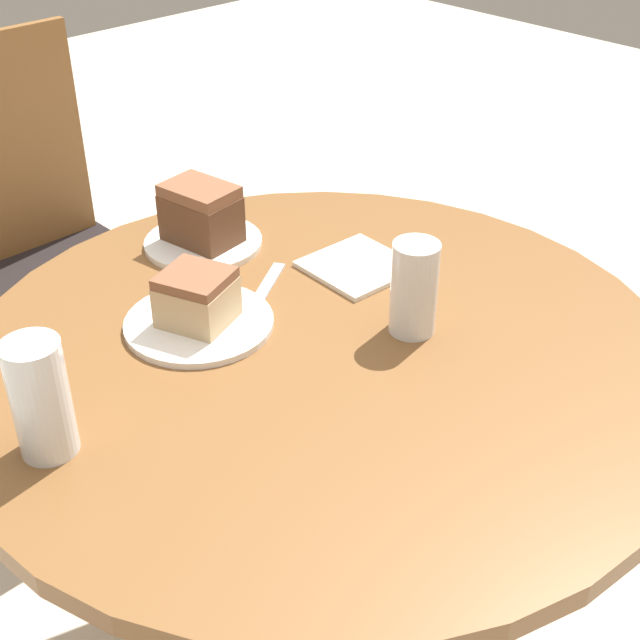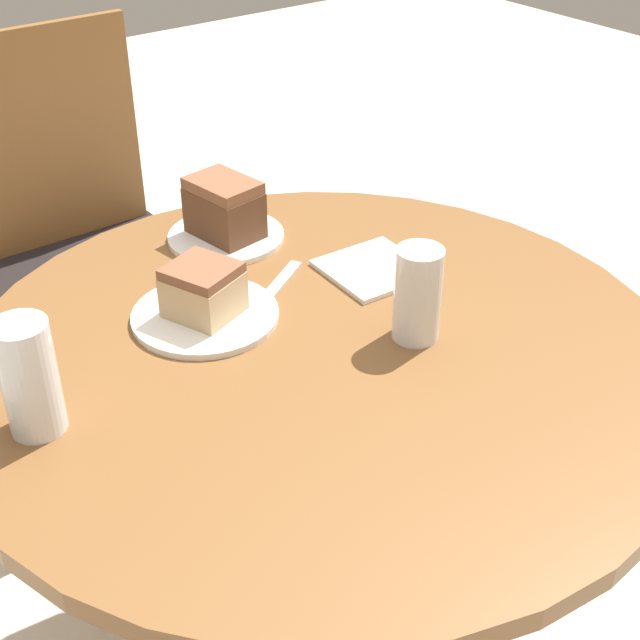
% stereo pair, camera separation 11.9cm
% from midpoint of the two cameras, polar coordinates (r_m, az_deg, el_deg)
% --- Properties ---
extents(table, '(0.99, 0.99, 0.73)m').
position_cam_midpoint_polar(table, '(1.35, 2.57, -8.98)').
color(table, brown).
rests_on(table, ground_plane).
extents(chair, '(0.45, 0.45, 0.94)m').
position_cam_midpoint_polar(chair, '(2.04, -13.13, 4.69)').
color(chair, brown).
rests_on(chair, ground_plane).
extents(plate_near, '(0.21, 0.21, 0.01)m').
position_cam_midpoint_polar(plate_near, '(1.27, -4.71, 0.21)').
color(plate_near, white).
rests_on(plate_near, table).
extents(plate_far, '(0.19, 0.19, 0.01)m').
position_cam_midpoint_polar(plate_far, '(1.48, -3.74, 5.29)').
color(plate_far, white).
rests_on(plate_far, table).
extents(cake_slice_near, '(0.12, 0.12, 0.08)m').
position_cam_midpoint_polar(cake_slice_near, '(1.25, -4.79, 1.85)').
color(cake_slice_near, tan).
rests_on(cake_slice_near, plate_near).
extents(cake_slice_far, '(0.10, 0.13, 0.10)m').
position_cam_midpoint_polar(cake_slice_far, '(1.46, -3.81, 7.12)').
color(cake_slice_far, brown).
rests_on(cake_slice_far, plate_far).
extents(glass_lemonade, '(0.07, 0.07, 0.14)m').
position_cam_midpoint_polar(glass_lemonade, '(1.22, 9.06, 1.22)').
color(glass_lemonade, beige).
rests_on(glass_lemonade, table).
extents(glass_water, '(0.07, 0.07, 0.15)m').
position_cam_midpoint_polar(glass_water, '(1.07, -15.07, -3.96)').
color(glass_water, silver).
rests_on(glass_water, table).
extents(napkin_stack, '(0.15, 0.15, 0.01)m').
position_cam_midpoint_polar(napkin_stack, '(1.39, 5.92, 3.21)').
color(napkin_stack, silver).
rests_on(napkin_stack, table).
extents(fork, '(0.14, 0.10, 0.00)m').
position_cam_midpoint_polar(fork, '(1.34, -0.28, 2.07)').
color(fork, silver).
rests_on(fork, table).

